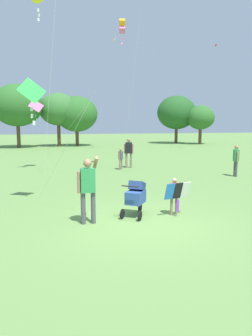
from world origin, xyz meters
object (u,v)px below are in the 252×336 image
at_px(kite_green_novelty, 38,1).
at_px(person_adult_flyer, 88,185).
at_px(stroller, 136,195).
at_px(kite_adult_black, 33,95).
at_px(child_with_butterfly_kite, 175,193).
at_px(person_couple_left, 121,157).
at_px(person_red_shirt, 129,150).
at_px(kite_blue_high, 122,27).
at_px(person_sitting_far, 236,158).
at_px(kite_orange_delta, 38,109).

bearing_deg(kite_green_novelty, person_adult_flyer, -79.34).
height_order(stroller, kite_adult_black, kite_adult_black).
bearing_deg(child_with_butterfly_kite, kite_green_novelty, 117.70).
distance_m(stroller, person_couple_left, 9.03).
xyz_separation_m(person_adult_flyer, person_red_shirt, (3.20, 9.99, -0.03)).
distance_m(kite_blue_high, person_couple_left, 7.06).
relative_size(kite_adult_black, person_sitting_far, 2.65).
xyz_separation_m(child_with_butterfly_kite, person_red_shirt, (0.67, 9.68, 0.36)).
relative_size(kite_orange_delta, person_sitting_far, 2.62).
bearing_deg(person_couple_left, kite_blue_high, 66.45).
relative_size(stroller, kite_adult_black, 0.26).
bearing_deg(person_couple_left, kite_orange_delta, 165.86).
relative_size(child_with_butterfly_kite, person_red_shirt, 0.63).
bearing_deg(person_sitting_far, kite_green_novelty, 168.17).
bearing_deg(kite_green_novelty, kite_blue_high, 23.06).
bearing_deg(kite_orange_delta, person_sitting_far, -24.96).
distance_m(person_red_shirt, person_couple_left, 0.89).
height_order(person_sitting_far, person_couple_left, person_sitting_far).
distance_m(kite_orange_delta, kite_blue_high, 6.43).
bearing_deg(person_red_shirt, person_adult_flyer, -107.78).
bearing_deg(kite_orange_delta, kite_adult_black, -87.36).
xyz_separation_m(kite_adult_black, person_red_shirt, (4.68, 7.58, -2.50)).
height_order(kite_adult_black, person_red_shirt, kite_adult_black).
height_order(child_with_butterfly_kite, kite_adult_black, kite_adult_black).
distance_m(stroller, kite_green_novelty, 11.08).
bearing_deg(child_with_butterfly_kite, person_sitting_far, 47.75).
height_order(kite_adult_black, kite_green_novelty, kite_green_novelty).
bearing_deg(person_red_shirt, stroller, -100.68).
bearing_deg(child_with_butterfly_kite, stroller, 172.60).
bearing_deg(stroller, kite_adult_black, 145.86).
distance_m(child_with_butterfly_kite, kite_adult_black, 5.36).
height_order(stroller, person_sitting_far, person_sitting_far).
bearing_deg(person_adult_flyer, stroller, 17.71).
relative_size(kite_blue_high, person_sitting_far, 5.30).
distance_m(kite_adult_black, person_red_shirt, 9.26).
bearing_deg(person_red_shirt, kite_adult_black, -121.70).
bearing_deg(stroller, kite_blue_high, 81.51).
distance_m(child_with_butterfly_kite, kite_orange_delta, 11.45).
relative_size(child_with_butterfly_kite, kite_orange_delta, 0.27).
height_order(person_adult_flyer, stroller, person_adult_flyer).
height_order(stroller, kite_blue_high, kite_blue_high).
relative_size(child_with_butterfly_kite, person_couple_left, 0.90).
height_order(stroller, person_couple_left, person_couple_left).
bearing_deg(person_red_shirt, person_sitting_far, -40.89).
bearing_deg(kite_orange_delta, kite_blue_high, -8.54).
relative_size(person_adult_flyer, person_sitting_far, 1.18).
xyz_separation_m(child_with_butterfly_kite, person_adult_flyer, (-2.53, -0.30, 0.39)).
distance_m(kite_green_novelty, kite_blue_high, 4.70).
height_order(kite_green_novelty, person_sitting_far, kite_green_novelty).
height_order(person_adult_flyer, person_couple_left, person_adult_flyer).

